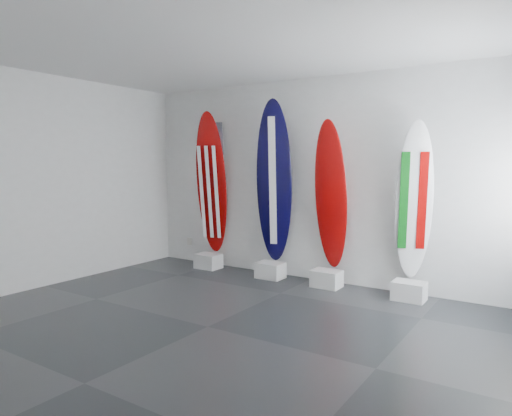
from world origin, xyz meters
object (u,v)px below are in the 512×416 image
Objects in this scene: surfboard_navy at (274,182)px; surfboard_italy at (414,202)px; surfboard_usa at (211,184)px; surfboard_swiss at (331,195)px.

surfboard_navy is 2.10m from surfboard_italy.
surfboard_usa is 1.11× the size of surfboard_swiss.
surfboard_navy is 1.16× the size of surfboard_swiss.
surfboard_usa is at bearing 158.60° from surfboard_italy.
surfboard_navy is at bearing 158.60° from surfboard_italy.
surfboard_swiss is 1.03× the size of surfboard_italy.
surfboard_usa is 1.14× the size of surfboard_italy.
surfboard_swiss is at bearing -13.48° from surfboard_usa.
surfboard_swiss reaches higher than surfboard_italy.
surfboard_navy is at bearing -13.48° from surfboard_usa.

